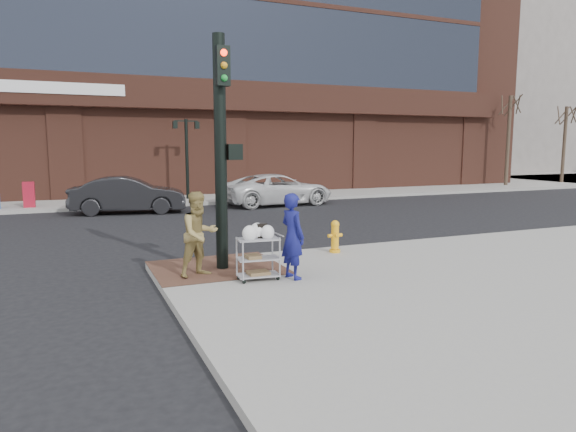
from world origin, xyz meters
name	(u,v)px	position (x,y,z in m)	size (l,w,h in m)	color
ground	(256,281)	(0.00, 0.00, 0.00)	(220.00, 220.00, 0.00)	black
sidewalk_far	(268,177)	(12.50, 32.00, 0.07)	(65.00, 36.00, 0.15)	gray
brick_curb_ramp	(217,267)	(-0.60, 0.90, 0.16)	(2.80, 2.40, 0.01)	brown
filler_block	(470,92)	(40.00, 38.00, 9.00)	(14.00, 20.00, 18.00)	slate
bare_tree_a	(511,94)	(24.00, 16.50, 6.27)	(1.80, 1.80, 7.20)	#382B21
bare_tree_b	(567,104)	(30.00, 17.00, 5.79)	(1.80, 1.80, 6.70)	#382B21
lamp_post	(187,150)	(2.00, 16.00, 2.62)	(1.32, 0.22, 4.00)	black
traffic_signal_pole	(222,146)	(-0.48, 0.77, 2.83)	(0.61, 0.51, 5.00)	black
woman_blue	(293,236)	(0.58, -0.60, 1.02)	(0.64, 0.42, 1.75)	navy
pedestrian_tan	(199,234)	(-1.11, 0.33, 1.03)	(0.85, 0.67, 1.76)	olive
sedan_dark	(128,195)	(-1.26, 12.45, 0.77)	(1.64, 4.69, 1.55)	black
minivan_white	(278,189)	(5.66, 12.80, 0.75)	(2.47, 5.36, 1.49)	silver
utility_cart	(258,255)	(-0.11, -0.45, 0.67)	(0.87, 0.55, 1.15)	#949499
fire_hydrant	(335,236)	(2.59, 1.33, 0.57)	(0.39, 0.27, 0.82)	#FFAD15
newsbox_red	(29,195)	(-5.18, 15.08, 0.71)	(0.47, 0.42, 1.11)	maroon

